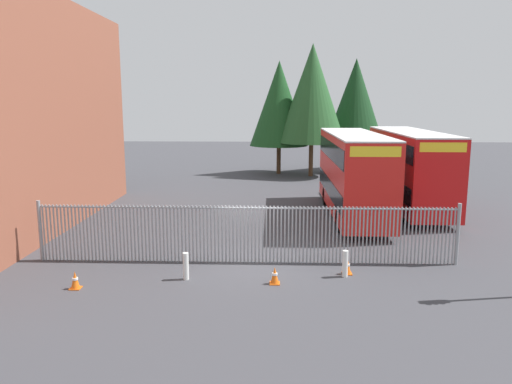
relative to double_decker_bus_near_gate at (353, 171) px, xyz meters
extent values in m
plane|color=#3D3D42|center=(-5.03, 0.04, -2.42)|extent=(100.00, 100.00, 0.00)
cylinder|color=gray|center=(-13.18, -7.96, -1.32)|extent=(0.06, 0.06, 2.20)
cylinder|color=gray|center=(-13.04, -7.96, -1.32)|extent=(0.06, 0.06, 2.20)
cylinder|color=gray|center=(-12.90, -7.96, -1.32)|extent=(0.06, 0.06, 2.20)
cylinder|color=gray|center=(-12.76, -7.96, -1.32)|extent=(0.06, 0.06, 2.20)
cylinder|color=gray|center=(-12.62, -7.96, -1.32)|extent=(0.06, 0.06, 2.20)
cylinder|color=gray|center=(-12.48, -7.96, -1.32)|extent=(0.06, 0.06, 2.20)
cylinder|color=gray|center=(-12.34, -7.96, -1.32)|extent=(0.06, 0.06, 2.20)
cylinder|color=gray|center=(-12.20, -7.96, -1.32)|extent=(0.06, 0.06, 2.20)
cylinder|color=gray|center=(-12.06, -7.96, -1.32)|extent=(0.06, 0.06, 2.20)
cylinder|color=gray|center=(-11.92, -7.96, -1.32)|extent=(0.06, 0.06, 2.20)
cylinder|color=gray|center=(-11.78, -7.96, -1.32)|extent=(0.06, 0.06, 2.20)
cylinder|color=gray|center=(-11.64, -7.96, -1.32)|extent=(0.06, 0.06, 2.20)
cylinder|color=gray|center=(-11.50, -7.96, -1.32)|extent=(0.06, 0.06, 2.20)
cylinder|color=gray|center=(-11.36, -7.96, -1.32)|extent=(0.06, 0.06, 2.20)
cylinder|color=gray|center=(-11.22, -7.96, -1.32)|extent=(0.06, 0.06, 2.20)
cylinder|color=gray|center=(-11.08, -7.96, -1.32)|extent=(0.06, 0.06, 2.20)
cylinder|color=gray|center=(-10.94, -7.96, -1.32)|extent=(0.06, 0.06, 2.20)
cylinder|color=gray|center=(-10.80, -7.96, -1.32)|extent=(0.06, 0.06, 2.20)
cylinder|color=gray|center=(-10.66, -7.96, -1.32)|extent=(0.06, 0.06, 2.20)
cylinder|color=gray|center=(-10.52, -7.96, -1.32)|extent=(0.06, 0.06, 2.20)
cylinder|color=gray|center=(-10.38, -7.96, -1.32)|extent=(0.06, 0.06, 2.20)
cylinder|color=gray|center=(-10.24, -7.96, -1.32)|extent=(0.06, 0.06, 2.20)
cylinder|color=gray|center=(-10.10, -7.96, -1.32)|extent=(0.06, 0.06, 2.20)
cylinder|color=gray|center=(-9.96, -7.96, -1.32)|extent=(0.06, 0.06, 2.20)
cylinder|color=gray|center=(-9.82, -7.96, -1.32)|extent=(0.06, 0.06, 2.20)
cylinder|color=gray|center=(-9.68, -7.96, -1.32)|extent=(0.06, 0.06, 2.20)
cylinder|color=gray|center=(-9.54, -7.96, -1.32)|extent=(0.06, 0.06, 2.20)
cylinder|color=gray|center=(-9.40, -7.96, -1.32)|extent=(0.06, 0.06, 2.20)
cylinder|color=gray|center=(-9.26, -7.96, -1.32)|extent=(0.06, 0.06, 2.20)
cylinder|color=gray|center=(-9.12, -7.96, -1.32)|extent=(0.06, 0.06, 2.20)
cylinder|color=gray|center=(-8.98, -7.96, -1.32)|extent=(0.06, 0.06, 2.20)
cylinder|color=gray|center=(-8.84, -7.96, -1.32)|extent=(0.06, 0.06, 2.20)
cylinder|color=gray|center=(-8.70, -7.96, -1.32)|extent=(0.06, 0.06, 2.20)
cylinder|color=gray|center=(-8.56, -7.96, -1.32)|extent=(0.06, 0.06, 2.20)
cylinder|color=gray|center=(-8.42, -7.96, -1.32)|extent=(0.06, 0.06, 2.20)
cylinder|color=gray|center=(-8.28, -7.96, -1.32)|extent=(0.06, 0.06, 2.20)
cylinder|color=gray|center=(-8.14, -7.96, -1.32)|extent=(0.06, 0.06, 2.20)
cylinder|color=gray|center=(-8.00, -7.96, -1.32)|extent=(0.06, 0.06, 2.20)
cylinder|color=gray|center=(-7.86, -7.96, -1.32)|extent=(0.06, 0.06, 2.20)
cylinder|color=gray|center=(-7.72, -7.96, -1.32)|extent=(0.06, 0.06, 2.20)
cylinder|color=gray|center=(-7.58, -7.96, -1.32)|extent=(0.06, 0.06, 2.20)
cylinder|color=gray|center=(-7.44, -7.96, -1.32)|extent=(0.06, 0.06, 2.20)
cylinder|color=gray|center=(-7.30, -7.96, -1.32)|extent=(0.06, 0.06, 2.20)
cylinder|color=gray|center=(-7.16, -7.96, -1.32)|extent=(0.06, 0.06, 2.20)
cylinder|color=gray|center=(-7.02, -7.96, -1.32)|extent=(0.06, 0.06, 2.20)
cylinder|color=gray|center=(-6.88, -7.96, -1.32)|extent=(0.06, 0.06, 2.20)
cylinder|color=gray|center=(-6.74, -7.96, -1.32)|extent=(0.06, 0.06, 2.20)
cylinder|color=gray|center=(-6.60, -7.96, -1.32)|extent=(0.06, 0.06, 2.20)
cylinder|color=gray|center=(-6.46, -7.96, -1.32)|extent=(0.06, 0.06, 2.20)
cylinder|color=gray|center=(-6.32, -7.96, -1.32)|extent=(0.06, 0.06, 2.20)
cylinder|color=gray|center=(-6.18, -7.96, -1.32)|extent=(0.06, 0.06, 2.20)
cylinder|color=gray|center=(-6.04, -7.96, -1.32)|extent=(0.06, 0.06, 2.20)
cylinder|color=gray|center=(-5.90, -7.96, -1.32)|extent=(0.06, 0.06, 2.20)
cylinder|color=gray|center=(-5.76, -7.96, -1.32)|extent=(0.06, 0.06, 2.20)
cylinder|color=gray|center=(-5.62, -7.96, -1.32)|extent=(0.06, 0.06, 2.20)
cylinder|color=gray|center=(-5.48, -7.96, -1.32)|extent=(0.06, 0.06, 2.20)
cylinder|color=gray|center=(-5.34, -7.96, -1.32)|extent=(0.06, 0.06, 2.20)
cylinder|color=gray|center=(-5.20, -7.96, -1.32)|extent=(0.06, 0.06, 2.20)
cylinder|color=gray|center=(-5.06, -7.96, -1.32)|extent=(0.06, 0.06, 2.20)
cylinder|color=gray|center=(-4.92, -7.96, -1.32)|extent=(0.06, 0.06, 2.20)
cylinder|color=gray|center=(-4.78, -7.96, -1.32)|extent=(0.06, 0.06, 2.20)
cylinder|color=gray|center=(-4.64, -7.96, -1.32)|extent=(0.06, 0.06, 2.20)
cylinder|color=gray|center=(-4.50, -7.96, -1.32)|extent=(0.06, 0.06, 2.20)
cylinder|color=gray|center=(-4.36, -7.96, -1.32)|extent=(0.06, 0.06, 2.20)
cylinder|color=gray|center=(-4.22, -7.96, -1.32)|extent=(0.06, 0.06, 2.20)
cylinder|color=gray|center=(-4.08, -7.96, -1.32)|extent=(0.06, 0.06, 2.20)
cylinder|color=gray|center=(-3.94, -7.96, -1.32)|extent=(0.06, 0.06, 2.20)
cylinder|color=gray|center=(-3.80, -7.96, -1.32)|extent=(0.06, 0.06, 2.20)
cylinder|color=gray|center=(-3.66, -7.96, -1.32)|extent=(0.06, 0.06, 2.20)
cylinder|color=gray|center=(-3.52, -7.96, -1.32)|extent=(0.06, 0.06, 2.20)
cylinder|color=gray|center=(-3.38, -7.96, -1.32)|extent=(0.06, 0.06, 2.20)
cylinder|color=gray|center=(-3.24, -7.96, -1.32)|extent=(0.06, 0.06, 2.20)
cylinder|color=gray|center=(-3.10, -7.96, -1.32)|extent=(0.06, 0.06, 2.20)
cylinder|color=gray|center=(-2.96, -7.96, -1.32)|extent=(0.06, 0.06, 2.20)
cylinder|color=gray|center=(-2.82, -7.96, -1.32)|extent=(0.06, 0.06, 2.20)
cylinder|color=gray|center=(-2.68, -7.96, -1.32)|extent=(0.06, 0.06, 2.20)
cylinder|color=gray|center=(-2.54, -7.96, -1.32)|extent=(0.06, 0.06, 2.20)
cylinder|color=gray|center=(-2.40, -7.96, -1.32)|extent=(0.06, 0.06, 2.20)
cylinder|color=gray|center=(-2.26, -7.96, -1.32)|extent=(0.06, 0.06, 2.20)
cylinder|color=gray|center=(-2.12, -7.96, -1.32)|extent=(0.06, 0.06, 2.20)
cylinder|color=gray|center=(-1.98, -7.96, -1.32)|extent=(0.06, 0.06, 2.20)
cylinder|color=gray|center=(-1.84, -7.96, -1.32)|extent=(0.06, 0.06, 2.20)
cylinder|color=gray|center=(-1.70, -7.96, -1.32)|extent=(0.06, 0.06, 2.20)
cylinder|color=gray|center=(-1.56, -7.96, -1.32)|extent=(0.06, 0.06, 2.20)
cylinder|color=gray|center=(-1.42, -7.96, -1.32)|extent=(0.06, 0.06, 2.20)
cylinder|color=gray|center=(-1.28, -7.96, -1.32)|extent=(0.06, 0.06, 2.20)
cylinder|color=gray|center=(-1.14, -7.96, -1.32)|extent=(0.06, 0.06, 2.20)
cylinder|color=gray|center=(-1.00, -7.96, -1.32)|extent=(0.06, 0.06, 2.20)
cylinder|color=gray|center=(-0.86, -7.96, -1.32)|extent=(0.06, 0.06, 2.20)
cylinder|color=gray|center=(-0.72, -7.96, -1.32)|extent=(0.06, 0.06, 2.20)
cylinder|color=gray|center=(-0.58, -7.96, -1.32)|extent=(0.06, 0.06, 2.20)
cylinder|color=gray|center=(-0.44, -7.96, -1.32)|extent=(0.06, 0.06, 2.20)
cylinder|color=gray|center=(-0.30, -7.96, -1.32)|extent=(0.06, 0.06, 2.20)
cylinder|color=gray|center=(-0.16, -7.96, -1.32)|extent=(0.06, 0.06, 2.20)
cylinder|color=gray|center=(-0.02, -7.96, -1.32)|extent=(0.06, 0.06, 2.20)
cylinder|color=gray|center=(0.12, -7.96, -1.32)|extent=(0.06, 0.06, 2.20)
cylinder|color=gray|center=(0.26, -7.96, -1.32)|extent=(0.06, 0.06, 2.20)
cylinder|color=gray|center=(0.40, -7.96, -1.32)|extent=(0.06, 0.06, 2.20)
cylinder|color=gray|center=(0.54, -7.96, -1.32)|extent=(0.06, 0.06, 2.20)
cylinder|color=gray|center=(0.68, -7.96, -1.32)|extent=(0.06, 0.06, 2.20)
cylinder|color=gray|center=(0.82, -7.96, -1.32)|extent=(0.06, 0.06, 2.20)
cylinder|color=gray|center=(0.96, -7.96, -1.32)|extent=(0.06, 0.06, 2.20)
cylinder|color=gray|center=(1.10, -7.96, -1.32)|extent=(0.06, 0.06, 2.20)
cylinder|color=gray|center=(1.24, -7.96, -1.32)|extent=(0.06, 0.06, 2.20)
cylinder|color=gray|center=(1.38, -7.96, -1.32)|extent=(0.06, 0.06, 2.20)
cylinder|color=gray|center=(1.52, -7.96, -1.32)|extent=(0.06, 0.06, 2.20)
cylinder|color=gray|center=(1.66, -7.96, -1.32)|extent=(0.06, 0.06, 2.20)
cylinder|color=gray|center=(1.80, -7.96, -1.32)|extent=(0.06, 0.06, 2.20)
cylinder|color=gray|center=(1.94, -7.96, -1.32)|extent=(0.06, 0.06, 2.20)
cylinder|color=gray|center=(2.08, -7.96, -1.32)|extent=(0.06, 0.06, 2.20)
cylinder|color=gray|center=(2.22, -7.96, -1.32)|extent=(0.06, 0.06, 2.20)
cylinder|color=gray|center=(2.36, -7.96, -1.32)|extent=(0.06, 0.06, 2.20)
cylinder|color=gray|center=(2.50, -7.96, -1.32)|extent=(0.06, 0.06, 2.20)
cylinder|color=gray|center=(2.64, -7.96, -1.32)|extent=(0.06, 0.06, 2.20)
cylinder|color=gray|center=(-5.27, -7.96, -0.30)|extent=(15.82, 0.07, 0.07)
cylinder|color=gray|center=(-13.18, -7.96, -1.25)|extent=(0.14, 0.14, 2.35)
cylinder|color=gray|center=(2.64, -7.96, -1.25)|extent=(0.14, 0.14, 2.35)
cube|color=red|center=(0.00, 0.01, -0.07)|extent=(2.50, 10.80, 4.00)
cube|color=black|center=(0.00, 0.01, -0.87)|extent=(2.54, 10.37, 0.90)
cube|color=black|center=(0.00, 0.01, 1.13)|extent=(2.54, 10.37, 0.90)
cube|color=yellow|center=(0.00, -5.34, 1.58)|extent=(2.12, 0.12, 0.44)
cube|color=silver|center=(0.00, 0.01, 1.96)|extent=(2.50, 10.80, 0.08)
cylinder|color=black|center=(-1.10, -3.34, -1.90)|extent=(0.30, 1.04, 1.04)
cylinder|color=black|center=(1.10, -3.34, -1.90)|extent=(0.30, 1.04, 1.04)
cylinder|color=black|center=(-1.10, 2.98, -1.90)|extent=(0.30, 1.04, 1.04)
cylinder|color=black|center=(1.10, 2.98, -1.90)|extent=(0.30, 1.04, 1.04)
cube|color=red|center=(3.48, 2.10, -0.07)|extent=(2.50, 10.80, 4.00)
cube|color=black|center=(3.48, 2.10, -0.87)|extent=(2.54, 10.37, 0.90)
cube|color=black|center=(3.48, 2.10, 1.13)|extent=(2.54, 10.37, 0.90)
cube|color=yellow|center=(3.48, -3.25, 1.58)|extent=(2.12, 0.12, 0.44)
cube|color=silver|center=(3.48, 2.10, 1.96)|extent=(2.50, 10.80, 0.08)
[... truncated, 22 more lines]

